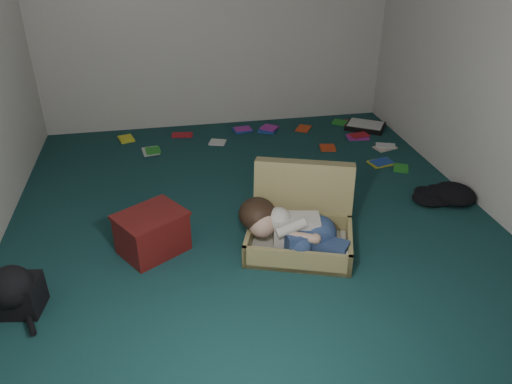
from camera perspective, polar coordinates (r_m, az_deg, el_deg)
name	(u,v)px	position (r m, az deg, el deg)	size (l,w,h in m)	color
floor	(253,220)	(4.19, -0.39, -3.20)	(4.50, 4.50, 0.00)	#153B3C
wall_back	(215,12)	(5.84, -4.76, 19.79)	(4.50, 4.50, 0.00)	silver
wall_front	(378,246)	(1.68, 13.81, -6.03)	(4.50, 4.50, 0.00)	silver
wall_right	(504,53)	(4.47, 26.49, 14.06)	(4.50, 4.50, 0.00)	silver
suitcase	(301,220)	(3.88, 5.15, -3.24)	(0.99, 0.98, 0.58)	tan
person	(292,229)	(3.69, 4.14, -4.21)	(0.78, 0.60, 0.36)	beige
maroon_bin	(152,233)	(3.82, -11.79, -4.56)	(0.60, 0.57, 0.33)	#5A1312
backpack	(13,294)	(3.59, -26.02, -10.46)	(0.43, 0.34, 0.26)	black
clothing_pile	(440,194)	(4.73, 20.27, -0.18)	(0.42, 0.35, 0.13)	black
paper_tray	(365,126)	(6.15, 12.39, 7.37)	(0.55, 0.51, 0.06)	black
book_scatter	(287,140)	(5.68, 3.56, 5.98)	(2.98, 1.54, 0.02)	yellow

